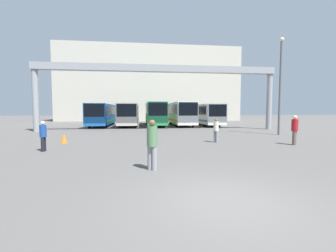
{
  "coord_description": "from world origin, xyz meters",
  "views": [
    {
      "loc": [
        -1.93,
        -4.83,
        2.11
      ],
      "look_at": [
        1.19,
        21.54,
        0.3
      ],
      "focal_mm": 24.0,
      "sensor_mm": 36.0,
      "label": 1
    }
  ],
  "objects": [
    {
      "name": "bus_slot_4",
      "position": [
        7.28,
        27.13,
        1.72
      ],
      "size": [
        2.44,
        11.21,
        2.97
      ],
      "color": "silver",
      "rests_on": "ground"
    },
    {
      "name": "lamp_post",
      "position": [
        10.0,
        13.44,
        4.54
      ],
      "size": [
        0.36,
        0.36,
        8.35
      ],
      "color": "#595B60",
      "rests_on": "ground"
    },
    {
      "name": "overhead_gantry",
      "position": [
        0.0,
        19.19,
        5.74
      ],
      "size": [
        25.55,
        0.8,
        6.91
      ],
      "color": "gray",
      "rests_on": "ground"
    },
    {
      "name": "pedestrian_near_right",
      "position": [
        -7.0,
        7.4,
        0.83
      ],
      "size": [
        0.33,
        0.33,
        1.57
      ],
      "rotation": [
        0.0,
        0.0,
        1.48
      ],
      "color": "black",
      "rests_on": "ground"
    },
    {
      "name": "traffic_cone",
      "position": [
        -7.0,
        10.52,
        0.29
      ],
      "size": [
        0.45,
        0.45,
        0.58
      ],
      "color": "orange",
      "rests_on": "ground"
    },
    {
      "name": "pedestrian_far_center",
      "position": [
        7.43,
        7.9,
        0.97
      ],
      "size": [
        0.38,
        0.38,
        1.82
      ],
      "rotation": [
        0.0,
        0.0,
        3.88
      ],
      "color": "brown",
      "rests_on": "ground"
    },
    {
      "name": "ground_plane",
      "position": [
        0.0,
        0.0,
        0.0
      ],
      "size": [
        200.0,
        200.0,
        0.0
      ],
      "primitive_type": "plane",
      "color": "#514F4C"
    },
    {
      "name": "building_backdrop",
      "position": [
        0.0,
        46.74,
        7.74
      ],
      "size": [
        37.85,
        12.0,
        15.49
      ],
      "color": "#B7B2A3",
      "rests_on": "ground"
    },
    {
      "name": "bus_slot_1",
      "position": [
        -3.64,
        27.77,
        1.73
      ],
      "size": [
        2.51,
        12.49,
        3.0
      ],
      "color": "beige",
      "rests_on": "ground"
    },
    {
      "name": "bus_slot_0",
      "position": [
        -7.28,
        27.04,
        1.72
      ],
      "size": [
        2.5,
        11.04,
        2.98
      ],
      "color": "#1959A5",
      "rests_on": "ground"
    },
    {
      "name": "bus_slot_2",
      "position": [
        0.0,
        27.71,
        1.85
      ],
      "size": [
        2.47,
        12.37,
        3.21
      ],
      "color": "#268C4C",
      "rests_on": "ground"
    },
    {
      "name": "pedestrian_near_left",
      "position": [
        2.98,
        9.51,
        0.85
      ],
      "size": [
        0.33,
        0.33,
        1.6
      ],
      "rotation": [
        0.0,
        0.0,
        2.25
      ],
      "color": "gray",
      "rests_on": "ground"
    },
    {
      "name": "bus_slot_3",
      "position": [
        3.64,
        26.59,
        1.86
      ],
      "size": [
        2.56,
        10.13,
        3.24
      ],
      "color": "silver",
      "rests_on": "ground"
    },
    {
      "name": "pedestrian_mid_right",
      "position": [
        -1.56,
        3.05,
        0.95
      ],
      "size": [
        0.37,
        0.37,
        1.79
      ],
      "rotation": [
        0.0,
        0.0,
        5.7
      ],
      "color": "gray",
      "rests_on": "ground"
    }
  ]
}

